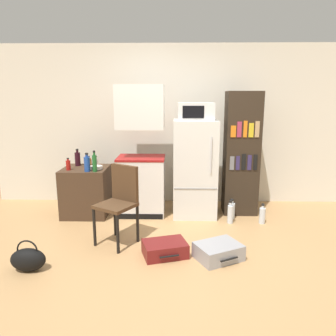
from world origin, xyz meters
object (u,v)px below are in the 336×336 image
(side_table, at_px, (86,191))
(microwave, at_px, (196,111))
(bottle_amber_beer, at_px, (89,163))
(bookshelf, at_px, (241,154))
(handbag, at_px, (28,259))
(refrigerator, at_px, (195,168))
(bottle_green_tall, at_px, (95,163))
(bottle_wine_dark, at_px, (78,159))
(bottle_ketchup_red, at_px, (68,165))
(suitcase_small_flat, at_px, (218,251))
(water_bottle_back, at_px, (230,214))
(suitcase_large_flat, at_px, (165,249))
(kitchen_hutch, at_px, (141,157))
(bottle_milk_white, at_px, (96,162))
(bottle_blue_soda, at_px, (87,164))
(water_bottle_front, at_px, (232,210))
(bowl, at_px, (96,167))
(water_bottle_middle, at_px, (262,215))
(chair, at_px, (120,197))

(side_table, relative_size, microwave, 1.41)
(side_table, xyz_separation_m, bottle_amber_beer, (0.04, 0.04, 0.43))
(bookshelf, xyz_separation_m, handbag, (-2.49, -1.79, -0.79))
(side_table, bearing_deg, microwave, 0.91)
(refrigerator, bearing_deg, bottle_green_tall, -169.48)
(bottle_wine_dark, distance_m, handbag, 1.95)
(bottle_ketchup_red, xyz_separation_m, handbag, (0.03, -1.52, -0.67))
(refrigerator, relative_size, suitcase_small_flat, 2.43)
(suitcase_small_flat, relative_size, water_bottle_back, 1.77)
(microwave, relative_size, suitcase_large_flat, 0.92)
(kitchen_hutch, distance_m, suitcase_small_flat, 1.90)
(kitchen_hutch, bearing_deg, bottle_milk_white, 170.12)
(bottle_blue_soda, bearing_deg, water_bottle_front, 1.88)
(kitchen_hutch, distance_m, suitcase_large_flat, 1.63)
(bowl, bearing_deg, bottle_blue_soda, -122.54)
(bottle_ketchup_red, bearing_deg, bookshelf, 6.22)
(side_table, relative_size, bottle_milk_white, 5.08)
(bookshelf, xyz_separation_m, bottle_milk_white, (-2.20, 0.05, -0.14))
(side_table, distance_m, kitchen_hutch, 0.98)
(water_bottle_middle, xyz_separation_m, water_bottle_back, (-0.45, -0.00, 0.02))
(side_table, bearing_deg, bowl, -21.87)
(bottle_blue_soda, bearing_deg, microwave, 9.13)
(kitchen_hutch, relative_size, bottle_green_tall, 6.38)
(suitcase_large_flat, bearing_deg, kitchen_hutch, 89.38)
(kitchen_hutch, bearing_deg, bottle_amber_beer, -178.97)
(bottle_amber_beer, distance_m, water_bottle_back, 2.20)
(bottle_ketchup_red, bearing_deg, microwave, 5.30)
(suitcase_large_flat, bearing_deg, microwave, 56.56)
(bottle_green_tall, relative_size, suitcase_small_flat, 0.51)
(bottle_wine_dark, height_order, chair, bottle_wine_dark)
(bottle_ketchup_red, relative_size, bottle_blue_soda, 0.67)
(side_table, distance_m, suitcase_small_flat, 2.29)
(bookshelf, xyz_separation_m, water_bottle_middle, (0.24, -0.46, -0.79))
(water_bottle_front, bearing_deg, bottle_wine_dark, 172.27)
(water_bottle_front, bearing_deg, bottle_green_tall, -177.54)
(side_table, distance_m, water_bottle_middle, 2.59)
(handbag, bearing_deg, bookshelf, 35.83)
(microwave, distance_m, bottle_milk_white, 1.69)
(microwave, relative_size, water_bottle_front, 1.71)
(bottle_wine_dark, distance_m, chair, 1.40)
(kitchen_hutch, relative_size, bottle_wine_dark, 7.40)
(microwave, distance_m, handbag, 2.84)
(bottle_milk_white, relative_size, bowl, 0.79)
(side_table, bearing_deg, handbag, -95.75)
(microwave, relative_size, bottle_milk_white, 3.60)
(kitchen_hutch, xyz_separation_m, water_bottle_front, (1.33, -0.21, -0.75))
(bottle_blue_soda, height_order, suitcase_small_flat, bottle_blue_soda)
(suitcase_large_flat, bearing_deg, bottle_wine_dark, 116.37)
(bottle_green_tall, relative_size, bowl, 1.68)
(suitcase_small_flat, height_order, water_bottle_front, water_bottle_front)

